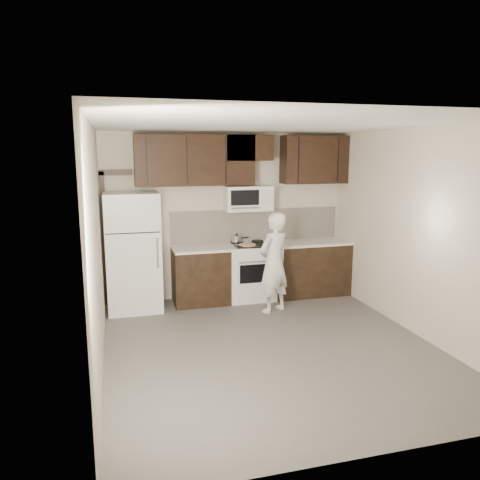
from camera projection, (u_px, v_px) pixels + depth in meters
name	position (u px, v px, depth m)	size (l,w,h in m)	color
floor	(270.00, 346.00, 5.83)	(4.50, 4.50, 0.00)	#585552
back_wall	(227.00, 216.00, 7.71)	(4.00, 4.00, 0.00)	#BFB4A2
ceiling	(273.00, 124.00, 5.33)	(4.50, 4.50, 0.00)	white
counter_run	(267.00, 270.00, 7.74)	(2.95, 0.64, 0.91)	black
stove	(250.00, 271.00, 7.66)	(0.76, 0.66, 0.94)	white
backsplash	(256.00, 225.00, 7.86)	(2.90, 0.02, 0.54)	white
upper_cabinets	(242.00, 159.00, 7.43)	(3.48, 0.35, 0.78)	black
microwave	(248.00, 198.00, 7.55)	(0.76, 0.42, 0.40)	white
refrigerator	(133.00, 252.00, 7.06)	(0.80, 0.76, 1.80)	white
door_trim	(107.00, 227.00, 7.20)	(0.50, 0.08, 2.12)	black
saucepan	(237.00, 239.00, 7.66)	(0.30, 0.17, 0.17)	silver
baking_tray	(247.00, 246.00, 7.39)	(0.39, 0.29, 0.02)	black
pizza	(247.00, 245.00, 7.39)	(0.26, 0.26, 0.02)	beige
person	(274.00, 263.00, 6.98)	(0.55, 0.36, 1.52)	silver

